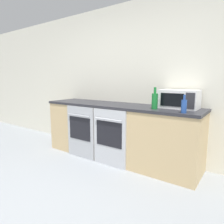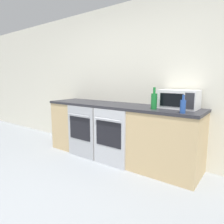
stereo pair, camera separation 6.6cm
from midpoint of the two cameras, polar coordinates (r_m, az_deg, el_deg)
The scene contains 8 objects.
ground_plane at distance 2.43m, azimuth -26.06°, elevation -24.86°, with size 16.00×16.00×0.00m, color gray.
wall_back at distance 3.55m, azimuth 4.30°, elevation 8.79°, with size 10.00×0.06×2.60m.
counter_back at distance 3.37m, azimuth 1.05°, elevation -5.61°, with size 2.70×0.67×0.92m.
oven_left at distance 3.45m, azimuth -9.55°, elevation -5.62°, with size 0.58×0.06×0.88m.
oven_right at distance 3.07m, azimuth -1.37°, elevation -7.39°, with size 0.58×0.06×0.88m.
microwave at distance 2.97m, azimuth 18.00°, elevation 3.55°, with size 0.53×0.33×0.26m.
bottle_blue at distance 2.56m, azimuth 19.18°, elevation 1.68°, with size 0.07×0.07×0.22m.
bottle_green at distance 2.80m, azimuth 11.45°, elevation 3.22°, with size 0.08×0.08×0.30m.
Camera 1 is at (1.80, -0.93, 1.33)m, focal length 32.00 mm.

